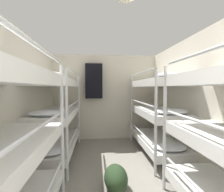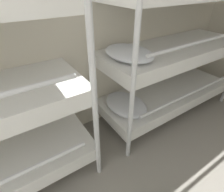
{
  "view_description": "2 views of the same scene",
  "coord_description": "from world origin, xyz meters",
  "views": [
    {
      "loc": [
        -0.25,
        0.15,
        1.38
      ],
      "look_at": [
        0.01,
        2.91,
        1.25
      ],
      "focal_mm": 28.0,
      "sensor_mm": 36.0,
      "label": 1
    },
    {
      "loc": [
        0.24,
        1.94,
        1.56
      ],
      "look_at": [
        -0.82,
        2.64,
        0.71
      ],
      "focal_mm": 28.0,
      "sensor_mm": 36.0,
      "label": 2
    }
  ],
  "objects": [
    {
      "name": "hanging_coat",
      "position": [
        -0.29,
        4.71,
        1.56
      ],
      "size": [
        0.44,
        0.12,
        0.9
      ],
      "color": "black"
    },
    {
      "name": "wall_right",
      "position": [
        1.4,
        2.42,
        1.13
      ],
      "size": [
        0.06,
        4.95,
        2.26
      ],
      "color": "beige",
      "rests_on": "ground_plane"
    },
    {
      "name": "bunk_stack_left_far",
      "position": [
        -1.01,
        3.58,
        0.88
      ],
      "size": [
        0.71,
        1.86,
        1.7
      ],
      "color": "silver",
      "rests_on": "ground_plane"
    },
    {
      "name": "wall_left",
      "position": [
        -1.4,
        2.42,
        1.13
      ],
      "size": [
        0.06,
        4.95,
        2.26
      ],
      "color": "beige",
      "rests_on": "ground_plane"
    },
    {
      "name": "bunk_stack_right_far",
      "position": [
        1.01,
        3.58,
        0.88
      ],
      "size": [
        0.71,
        1.86,
        1.7
      ],
      "color": "silver",
      "rests_on": "ground_plane"
    },
    {
      "name": "duffel_bag",
      "position": [
        0.02,
        2.44,
        0.16
      ],
      "size": [
        0.32,
        0.54,
        0.32
      ],
      "color": "#23381E",
      "rests_on": "ground_plane"
    },
    {
      "name": "wall_back",
      "position": [
        0.0,
        4.86,
        1.13
      ],
      "size": [
        2.85,
        0.06,
        2.26
      ],
      "color": "beige",
      "rests_on": "ground_plane"
    }
  ]
}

